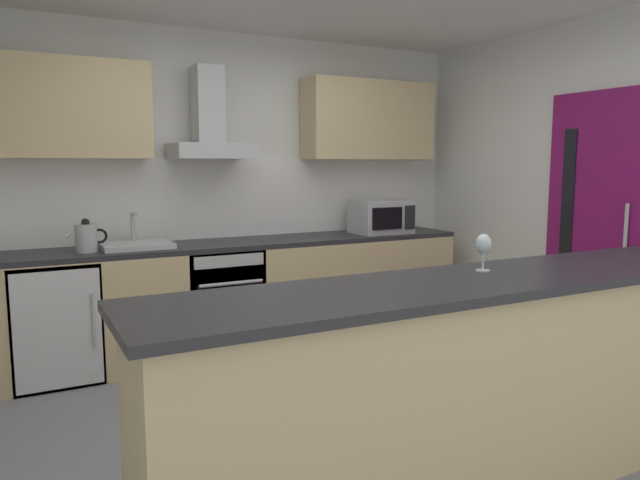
{
  "coord_description": "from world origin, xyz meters",
  "views": [
    {
      "loc": [
        -1.64,
        -2.81,
        1.52
      ],
      "look_at": [
        0.06,
        0.42,
        1.05
      ],
      "focal_mm": 33.17,
      "sensor_mm": 36.0,
      "label": 1
    }
  ],
  "objects_px": {
    "wine_glass": "(484,245)",
    "kettle": "(86,237)",
    "microwave": "(381,216)",
    "range_hood": "(210,130)",
    "refrigerator": "(55,320)",
    "oven": "(219,298)",
    "sink": "(136,244)"
  },
  "relations": [
    {
      "from": "oven",
      "to": "wine_glass",
      "type": "height_order",
      "value": "wine_glass"
    },
    {
      "from": "refrigerator",
      "to": "sink",
      "type": "height_order",
      "value": "sink"
    },
    {
      "from": "microwave",
      "to": "sink",
      "type": "relative_size",
      "value": 1.0
    },
    {
      "from": "oven",
      "to": "range_hood",
      "type": "relative_size",
      "value": 1.11
    },
    {
      "from": "refrigerator",
      "to": "wine_glass",
      "type": "distance_m",
      "value": 3.03
    },
    {
      "from": "refrigerator",
      "to": "wine_glass",
      "type": "height_order",
      "value": "wine_glass"
    },
    {
      "from": "sink",
      "to": "wine_glass",
      "type": "xyz_separation_m",
      "value": [
        1.16,
        -2.38,
        0.21
      ]
    },
    {
      "from": "range_hood",
      "to": "sink",
      "type": "bearing_deg",
      "value": -169.13
    },
    {
      "from": "range_hood",
      "to": "oven",
      "type": "bearing_deg",
      "value": -90.0
    },
    {
      "from": "oven",
      "to": "refrigerator",
      "type": "relative_size",
      "value": 0.94
    },
    {
      "from": "sink",
      "to": "refrigerator",
      "type": "bearing_deg",
      "value": -178.64
    },
    {
      "from": "sink",
      "to": "wine_glass",
      "type": "distance_m",
      "value": 2.66
    },
    {
      "from": "microwave",
      "to": "sink",
      "type": "height_order",
      "value": "microwave"
    },
    {
      "from": "oven",
      "to": "wine_glass",
      "type": "distance_m",
      "value": 2.53
    },
    {
      "from": "range_hood",
      "to": "kettle",
      "type": "bearing_deg",
      "value": -170.41
    },
    {
      "from": "range_hood",
      "to": "wine_glass",
      "type": "height_order",
      "value": "range_hood"
    },
    {
      "from": "refrigerator",
      "to": "kettle",
      "type": "height_order",
      "value": "kettle"
    },
    {
      "from": "sink",
      "to": "kettle",
      "type": "height_order",
      "value": "sink"
    },
    {
      "from": "wine_glass",
      "to": "kettle",
      "type": "bearing_deg",
      "value": 122.84
    },
    {
      "from": "kettle",
      "to": "range_hood",
      "type": "relative_size",
      "value": 0.4
    },
    {
      "from": "microwave",
      "to": "sink",
      "type": "xyz_separation_m",
      "value": [
        -2.14,
        0.04,
        -0.12
      ]
    },
    {
      "from": "microwave",
      "to": "range_hood",
      "type": "bearing_deg",
      "value": 174.1
    },
    {
      "from": "kettle",
      "to": "range_hood",
      "type": "height_order",
      "value": "range_hood"
    },
    {
      "from": "oven",
      "to": "kettle",
      "type": "xyz_separation_m",
      "value": [
        -0.97,
        -0.03,
        0.55
      ]
    },
    {
      "from": "oven",
      "to": "wine_glass",
      "type": "relative_size",
      "value": 4.5
    },
    {
      "from": "refrigerator",
      "to": "range_hood",
      "type": "relative_size",
      "value": 1.18
    },
    {
      "from": "range_hood",
      "to": "wine_glass",
      "type": "distance_m",
      "value": 2.64
    },
    {
      "from": "kettle",
      "to": "wine_glass",
      "type": "xyz_separation_m",
      "value": [
        1.51,
        -2.34,
        0.13
      ]
    },
    {
      "from": "microwave",
      "to": "kettle",
      "type": "height_order",
      "value": "microwave"
    },
    {
      "from": "refrigerator",
      "to": "wine_glass",
      "type": "relative_size",
      "value": 4.78
    },
    {
      "from": "kettle",
      "to": "wine_glass",
      "type": "height_order",
      "value": "wine_glass"
    },
    {
      "from": "microwave",
      "to": "kettle",
      "type": "relative_size",
      "value": 1.73
    }
  ]
}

